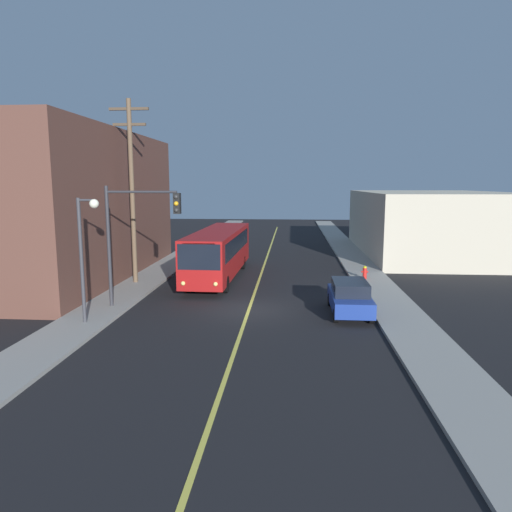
# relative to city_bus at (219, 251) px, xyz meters

# --- Properties ---
(ground_plane) EXTENTS (120.00, 120.00, 0.00)m
(ground_plane) POSITION_rel_city_bus_xyz_m (2.70, -7.74, -1.82)
(ground_plane) COLOR black
(sidewalk_left) EXTENTS (2.50, 90.00, 0.15)m
(sidewalk_left) POSITION_rel_city_bus_xyz_m (-4.55, 2.26, -1.74)
(sidewalk_left) COLOR gray
(sidewalk_left) RESTS_ON ground
(sidewalk_right) EXTENTS (2.50, 90.00, 0.15)m
(sidewalk_right) POSITION_rel_city_bus_xyz_m (9.95, 2.26, -1.74)
(sidewalk_right) COLOR gray
(sidewalk_right) RESTS_ON ground
(lane_stripe_center) EXTENTS (0.16, 60.00, 0.01)m
(lane_stripe_center) POSITION_rel_city_bus_xyz_m (2.70, 7.26, -1.81)
(lane_stripe_center) COLOR #D8CC4C
(lane_stripe_center) RESTS_ON ground
(building_left_brick) EXTENTS (10.00, 20.05, 9.62)m
(building_left_brick) POSITION_rel_city_bus_xyz_m (-10.79, -0.25, 2.99)
(building_left_brick) COLOR brown
(building_left_brick) RESTS_ON ground
(building_right_warehouse) EXTENTS (12.00, 19.74, 5.53)m
(building_right_warehouse) POSITION_rel_city_bus_xyz_m (17.20, 12.36, 0.95)
(building_right_warehouse) COLOR beige
(building_right_warehouse) RESTS_ON ground
(city_bus) EXTENTS (2.86, 12.21, 3.20)m
(city_bus) POSITION_rel_city_bus_xyz_m (0.00, 0.00, 0.00)
(city_bus) COLOR maroon
(city_bus) RESTS_ON ground
(parked_car_blue) EXTENTS (1.83, 4.41, 1.62)m
(parked_car_blue) POSITION_rel_city_bus_xyz_m (7.63, -8.13, -0.98)
(parked_car_blue) COLOR navy
(parked_car_blue) RESTS_ON ground
(utility_pole_near) EXTENTS (2.40, 0.28, 11.09)m
(utility_pole_near) POSITION_rel_city_bus_xyz_m (-4.94, -2.31, 4.40)
(utility_pole_near) COLOR brown
(utility_pole_near) RESTS_ON sidewalk_left
(traffic_signal_left_corner) EXTENTS (3.75, 0.48, 6.00)m
(traffic_signal_left_corner) POSITION_rel_city_bus_xyz_m (-2.71, -8.06, 2.49)
(traffic_signal_left_corner) COLOR #2D2D33
(traffic_signal_left_corner) RESTS_ON sidewalk_left
(street_lamp_left) EXTENTS (0.98, 0.40, 5.50)m
(street_lamp_left) POSITION_rel_city_bus_xyz_m (-4.13, -10.91, 1.92)
(street_lamp_left) COLOR #38383D
(street_lamp_left) RESTS_ON sidewalk_left
(fire_hydrant) EXTENTS (0.44, 0.26, 0.84)m
(fire_hydrant) POSITION_rel_city_bus_xyz_m (9.55, -0.19, -1.23)
(fire_hydrant) COLOR red
(fire_hydrant) RESTS_ON sidewalk_right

